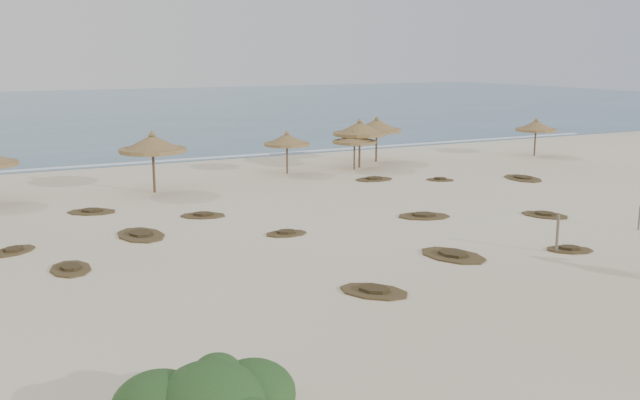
{
  "coord_description": "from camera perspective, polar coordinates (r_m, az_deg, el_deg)",
  "views": [
    {
      "loc": [
        -12.94,
        -19.69,
        6.87
      ],
      "look_at": [
        -0.57,
        5.0,
        1.19
      ],
      "focal_mm": 40.0,
      "sensor_mm": 36.0,
      "label": 1
    }
  ],
  "objects": [
    {
      "name": "scrub_12",
      "position": [
        26.89,
        19.33,
        -3.74
      ],
      "size": [
        1.95,
        1.75,
        0.16
      ],
      "rotation": [
        0.0,
        0.0,
        2.61
      ],
      "color": "#4F3E23",
      "rests_on": "ground"
    },
    {
      "name": "scrub_5",
      "position": [
        41.41,
        15.92,
        1.7
      ],
      "size": [
        2.1,
        2.89,
        0.16
      ],
      "rotation": [
        0.0,
        0.0,
        1.43
      ],
      "color": "#4F3E23",
      "rests_on": "ground"
    },
    {
      "name": "palapa_3",
      "position": [
        41.44,
        -2.66,
        4.81
      ],
      "size": [
        3.27,
        3.27,
        2.53
      ],
      "rotation": [
        0.0,
        0.0,
        -0.25
      ],
      "color": "#51382A",
      "rests_on": "ground"
    },
    {
      "name": "scrub_11",
      "position": [
        21.11,
        4.33,
        -7.26
      ],
      "size": [
        2.37,
        2.53,
        0.16
      ],
      "rotation": [
        0.0,
        0.0,
        2.21
      ],
      "color": "#4F3E23",
      "rests_on": "ground"
    },
    {
      "name": "foam_line",
      "position": [
        47.98,
        -10.7,
        3.2
      ],
      "size": [
        70.0,
        0.6,
        0.01
      ],
      "primitive_type": "cube",
      "color": "white",
      "rests_on": "ground"
    },
    {
      "name": "scrub_1",
      "position": [
        28.27,
        -14.15,
        -2.7
      ],
      "size": [
        1.97,
        2.77,
        0.16
      ],
      "rotation": [
        0.0,
        0.0,
        1.68
      ],
      "color": "#4F3E23",
      "rests_on": "ground"
    },
    {
      "name": "palapa_7",
      "position": [
        50.93,
        16.9,
        5.67
      ],
      "size": [
        3.47,
        3.47,
        2.6
      ],
      "rotation": [
        0.0,
        0.0,
        -0.3
      ],
      "color": "#51382A",
      "rests_on": "ground"
    },
    {
      "name": "scrub_10",
      "position": [
        39.93,
        9.59,
        1.63
      ],
      "size": [
        1.81,
        1.72,
        0.16
      ],
      "rotation": [
        0.0,
        0.0,
        2.48
      ],
      "color": "#4F3E23",
      "rests_on": "ground"
    },
    {
      "name": "scrub_3",
      "position": [
        30.89,
        8.3,
        -1.25
      ],
      "size": [
        2.65,
        2.22,
        0.16
      ],
      "rotation": [
        0.0,
        0.0,
        2.75
      ],
      "color": "#4F3E23",
      "rests_on": "ground"
    },
    {
      "name": "scrub_8",
      "position": [
        27.45,
        -23.32,
        -3.73
      ],
      "size": [
        2.03,
        1.95,
        0.16
      ],
      "rotation": [
        0.0,
        0.0,
        0.7
      ],
      "color": "#4F3E23",
      "rests_on": "ground"
    },
    {
      "name": "fence_post_near",
      "position": [
        26.35,
        18.46,
        -2.59
      ],
      "size": [
        0.1,
        0.1,
        1.35
      ],
      "primitive_type": "cylinder",
      "rotation": [
        0.0,
        0.0,
        -0.0
      ],
      "color": "#706754",
      "rests_on": "ground"
    },
    {
      "name": "scrub_7",
      "position": [
        39.64,
        4.34,
        1.69
      ],
      "size": [
        2.27,
        1.56,
        0.16
      ],
      "rotation": [
        0.0,
        0.0,
        3.07
      ],
      "color": "#4F3E23",
      "rests_on": "ground"
    },
    {
      "name": "scrub_0",
      "position": [
        24.54,
        -19.33,
        -5.18
      ],
      "size": [
        1.35,
        2.02,
        0.16
      ],
      "rotation": [
        0.0,
        0.0,
        1.54
      ],
      "color": "#4F3E23",
      "rests_on": "ground"
    },
    {
      "name": "scrub_6",
      "position": [
        32.97,
        -17.79,
        -0.87
      ],
      "size": [
        2.52,
        2.18,
        0.16
      ],
      "rotation": [
        0.0,
        0.0,
        2.69
      ],
      "color": "#4F3E23",
      "rests_on": "ground"
    },
    {
      "name": "palapa_6",
      "position": [
        46.16,
        4.56,
        5.91
      ],
      "size": [
        3.31,
        3.31,
        2.97
      ],
      "rotation": [
        0.0,
        0.0,
        -0.04
      ],
      "color": "#51382A",
      "rests_on": "ground"
    },
    {
      "name": "scrub_4",
      "position": [
        32.27,
        17.54,
        -1.13
      ],
      "size": [
        2.1,
        2.41,
        0.16
      ],
      "rotation": [
        0.0,
        0.0,
        2.04
      ],
      "color": "#4F3E23",
      "rests_on": "ground"
    },
    {
      "name": "scrub_13",
      "position": [
        31.08,
        -9.34,
        -1.2
      ],
      "size": [
        2.3,
        1.97,
        0.16
      ],
      "rotation": [
        0.0,
        0.0,
        2.7
      ],
      "color": "#4F3E23",
      "rests_on": "ground"
    },
    {
      "name": "palapa_4",
      "position": [
        42.83,
        2.78,
        4.97
      ],
      "size": [
        3.11,
        3.11,
        2.47
      ],
      "rotation": [
        0.0,
        0.0,
        0.2
      ],
      "color": "#51382A",
      "rests_on": "ground"
    },
    {
      "name": "scrub_9",
      "position": [
        25.09,
        10.58,
        -4.35
      ],
      "size": [
        2.29,
        2.9,
        0.16
      ],
      "rotation": [
        0.0,
        0.0,
        1.86
      ],
      "color": "#4F3E23",
      "rests_on": "ground"
    },
    {
      "name": "ground",
      "position": [
        24.54,
        6.46,
        -4.71
      ],
      "size": [
        160.0,
        160.0,
        0.0
      ],
      "primitive_type": "plane",
      "color": "beige",
      "rests_on": "ground"
    },
    {
      "name": "palapa_2",
      "position": [
        36.56,
        -13.25,
        4.35
      ],
      "size": [
        4.39,
        4.39,
        3.14
      ],
      "rotation": [
        0.0,
        0.0,
        0.4
      ],
      "color": "#51382A",
      "rests_on": "ground"
    },
    {
      "name": "scrub_2",
      "position": [
        27.66,
        -2.74,
        -2.66
      ],
      "size": [
        1.76,
        1.24,
        0.16
      ],
      "rotation": [
        0.0,
        0.0,
        3.04
      ],
      "color": "#4F3E23",
      "rests_on": "ground"
    },
    {
      "name": "ocean",
      "position": [
        95.82,
        -18.92,
        6.9
      ],
      "size": [
        200.0,
        100.0,
        0.01
      ],
      "primitive_type": "cube",
      "color": "#24536D",
      "rests_on": "ground"
    },
    {
      "name": "fence_post_far",
      "position": [
        30.96,
        24.18,
        -1.31
      ],
      "size": [
        0.09,
        0.09,
        0.98
      ],
      "primitive_type": "cylinder",
      "rotation": [
        0.0,
        0.0,
        -0.38
      ],
      "color": "#706754",
      "rests_on": "ground"
    },
    {
      "name": "palapa_5",
      "position": [
        43.64,
        3.2,
        5.67
      ],
      "size": [
        4.02,
        4.02,
        3.04
      ],
      "rotation": [
        0.0,
        0.0,
        0.28
      ],
      "color": "#51382A",
      "rests_on": "ground"
    }
  ]
}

